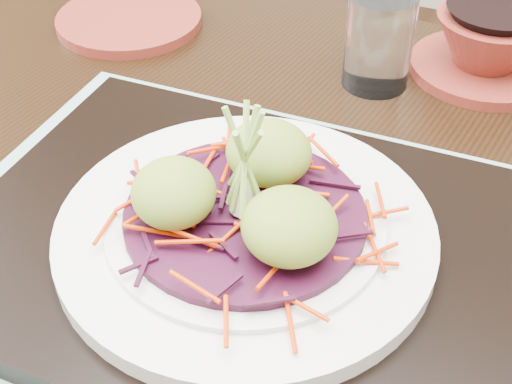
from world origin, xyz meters
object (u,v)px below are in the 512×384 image
at_px(serving_tray, 246,248).
at_px(white_plate, 245,229).
at_px(terracotta_bowl_set, 488,48).
at_px(dining_table, 252,278).
at_px(water_glass, 379,41).
at_px(terracotta_side_plate, 129,20).

relative_size(serving_tray, white_plate, 1.54).
distance_m(serving_tray, terracotta_bowl_set, 0.38).
bearing_deg(serving_tray, dining_table, 109.27).
distance_m(dining_table, white_plate, 0.15).
height_order(serving_tray, water_glass, water_glass).
bearing_deg(terracotta_bowl_set, terracotta_side_plate, -172.40).
height_order(dining_table, water_glass, water_glass).
bearing_deg(terracotta_side_plate, water_glass, -2.30).
distance_m(serving_tray, terracotta_side_plate, 0.42).
height_order(serving_tray, white_plate, white_plate).
distance_m(dining_table, terracotta_side_plate, 0.37).
bearing_deg(water_glass, dining_table, -100.82).
relative_size(dining_table, water_glass, 12.92).
relative_size(dining_table, serving_tray, 2.92).
xyz_separation_m(serving_tray, water_glass, (0.02, 0.29, 0.04)).
distance_m(terracotta_side_plate, terracotta_bowl_set, 0.41).
bearing_deg(dining_table, water_glass, 87.62).
xyz_separation_m(terracotta_side_plate, water_glass, (0.31, -0.01, 0.04)).
relative_size(terracotta_side_plate, terracotta_bowl_set, 0.96).
bearing_deg(dining_table, white_plate, -61.40).
relative_size(terracotta_side_plate, water_glass, 1.75).
relative_size(dining_table, terracotta_bowl_set, 7.09).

